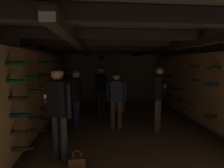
{
  "coord_description": "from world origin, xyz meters",
  "views": [
    {
      "loc": [
        -0.7,
        -4.47,
        1.81
      ],
      "look_at": [
        -0.21,
        0.71,
        1.15
      ],
      "focal_mm": 27.12,
      "sensor_mm": 36.0,
      "label": 1
    }
  ],
  "objects_px": {
    "display_bottle": "(115,92)",
    "person_host_center": "(116,96)",
    "person_guest_mid_left": "(76,94)",
    "wine_crate_stack": "(117,103)",
    "person_guest_mid_right": "(159,92)",
    "person_guest_rear_center": "(101,87)",
    "person_guest_near_left": "(58,105)",
    "handbag": "(77,163)"
  },
  "relations": [
    {
      "from": "display_bottle",
      "to": "person_guest_rear_center",
      "type": "height_order",
      "value": "person_guest_rear_center"
    },
    {
      "from": "person_host_center",
      "to": "person_guest_mid_right",
      "type": "relative_size",
      "value": 0.9
    },
    {
      "from": "person_host_center",
      "to": "person_guest_rear_center",
      "type": "height_order",
      "value": "person_guest_rear_center"
    },
    {
      "from": "person_guest_rear_center",
      "to": "handbag",
      "type": "height_order",
      "value": "person_guest_rear_center"
    },
    {
      "from": "person_guest_mid_right",
      "to": "person_guest_near_left",
      "type": "height_order",
      "value": "person_guest_near_left"
    },
    {
      "from": "person_guest_rear_center",
      "to": "handbag",
      "type": "distance_m",
      "value": 2.87
    },
    {
      "from": "person_guest_near_left",
      "to": "person_guest_rear_center",
      "type": "xyz_separation_m",
      "value": [
        0.83,
        2.4,
        -0.03
      ]
    },
    {
      "from": "person_host_center",
      "to": "person_guest_mid_left",
      "type": "bearing_deg",
      "value": -179.75
    },
    {
      "from": "person_guest_mid_right",
      "to": "handbag",
      "type": "distance_m",
      "value": 2.63
    },
    {
      "from": "person_host_center",
      "to": "person_guest_mid_left",
      "type": "height_order",
      "value": "person_guest_mid_left"
    },
    {
      "from": "display_bottle",
      "to": "person_host_center",
      "type": "bearing_deg",
      "value": -95.91
    },
    {
      "from": "wine_crate_stack",
      "to": "handbag",
      "type": "distance_m",
      "value": 3.61
    },
    {
      "from": "person_host_center",
      "to": "person_guest_rear_center",
      "type": "relative_size",
      "value": 0.91
    },
    {
      "from": "person_guest_mid_left",
      "to": "handbag",
      "type": "relative_size",
      "value": 4.67
    },
    {
      "from": "person_host_center",
      "to": "person_guest_mid_left",
      "type": "distance_m",
      "value": 1.07
    },
    {
      "from": "display_bottle",
      "to": "handbag",
      "type": "xyz_separation_m",
      "value": [
        -1.03,
        -3.38,
        -0.62
      ]
    },
    {
      "from": "display_bottle",
      "to": "person_host_center",
      "type": "relative_size",
      "value": 0.23
    },
    {
      "from": "person_guest_near_left",
      "to": "handbag",
      "type": "height_order",
      "value": "person_guest_near_left"
    },
    {
      "from": "display_bottle",
      "to": "person_guest_near_left",
      "type": "distance_m",
      "value": 3.41
    },
    {
      "from": "wine_crate_stack",
      "to": "person_guest_rear_center",
      "type": "bearing_deg",
      "value": -129.28
    },
    {
      "from": "display_bottle",
      "to": "person_host_center",
      "type": "xyz_separation_m",
      "value": [
        -0.17,
        -1.62,
        0.19
      ]
    },
    {
      "from": "wine_crate_stack",
      "to": "display_bottle",
      "type": "relative_size",
      "value": 1.71
    },
    {
      "from": "wine_crate_stack",
      "to": "person_guest_mid_right",
      "type": "height_order",
      "value": "person_guest_mid_right"
    },
    {
      "from": "wine_crate_stack",
      "to": "person_guest_mid_right",
      "type": "distance_m",
      "value": 2.23
    },
    {
      "from": "person_guest_near_left",
      "to": "handbag",
      "type": "distance_m",
      "value": 1.04
    },
    {
      "from": "person_guest_near_left",
      "to": "person_guest_mid_left",
      "type": "height_order",
      "value": "person_guest_near_left"
    },
    {
      "from": "person_guest_near_left",
      "to": "person_host_center",
      "type": "bearing_deg",
      "value": 51.13
    },
    {
      "from": "wine_crate_stack",
      "to": "person_guest_mid_left",
      "type": "xyz_separation_m",
      "value": [
        -1.31,
        -1.68,
        0.68
      ]
    },
    {
      "from": "display_bottle",
      "to": "person_guest_near_left",
      "type": "xyz_separation_m",
      "value": [
        -1.37,
        -3.11,
        0.33
      ]
    },
    {
      "from": "wine_crate_stack",
      "to": "handbag",
      "type": "relative_size",
      "value": 1.72
    },
    {
      "from": "person_guest_mid_right",
      "to": "person_guest_rear_center",
      "type": "distance_m",
      "value": 1.87
    },
    {
      "from": "person_guest_near_left",
      "to": "display_bottle",
      "type": "bearing_deg",
      "value": 66.27
    },
    {
      "from": "person_guest_mid_right",
      "to": "person_guest_mid_left",
      "type": "height_order",
      "value": "person_guest_mid_right"
    },
    {
      "from": "wine_crate_stack",
      "to": "display_bottle",
      "type": "bearing_deg",
      "value": -147.8
    },
    {
      "from": "display_bottle",
      "to": "handbag",
      "type": "distance_m",
      "value": 3.59
    },
    {
      "from": "person_guest_mid_right",
      "to": "person_guest_near_left",
      "type": "distance_m",
      "value": 2.59
    },
    {
      "from": "wine_crate_stack",
      "to": "person_guest_near_left",
      "type": "xyz_separation_m",
      "value": [
        -1.45,
        -3.16,
        0.76
      ]
    },
    {
      "from": "handbag",
      "to": "person_guest_mid_left",
      "type": "bearing_deg",
      "value": 96.57
    },
    {
      "from": "wine_crate_stack",
      "to": "handbag",
      "type": "bearing_deg",
      "value": -107.98
    },
    {
      "from": "person_guest_rear_center",
      "to": "handbag",
      "type": "bearing_deg",
      "value": -100.46
    },
    {
      "from": "wine_crate_stack",
      "to": "person_guest_mid_left",
      "type": "bearing_deg",
      "value": -128.09
    },
    {
      "from": "wine_crate_stack",
      "to": "handbag",
      "type": "xyz_separation_m",
      "value": [
        -1.11,
        -3.43,
        -0.18
      ]
    }
  ]
}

